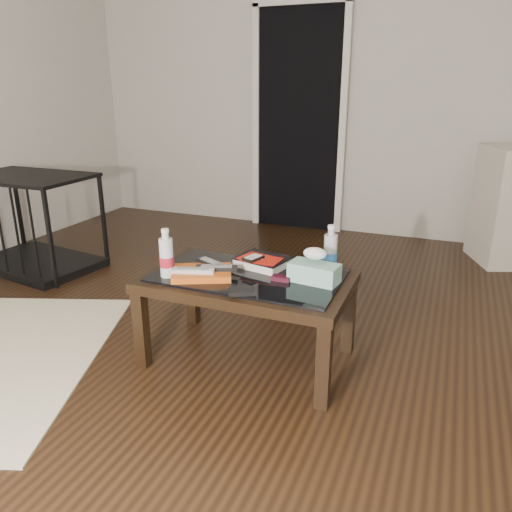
{
  "coord_description": "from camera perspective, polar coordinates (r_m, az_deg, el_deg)",
  "views": [
    {
      "loc": [
        1.01,
        -2.13,
        1.35
      ],
      "look_at": [
        0.16,
        -0.0,
        0.55
      ],
      "focal_mm": 35.0,
      "sensor_mm": 36.0,
      "label": 1
    }
  ],
  "objects": [
    {
      "name": "pet_crate",
      "position": [
        4.15,
        -23.93,
        1.87
      ],
      "size": [
        0.98,
        0.73,
        0.71
      ],
      "rotation": [
        0.0,
        0.0,
        -0.15
      ],
      "color": "black",
      "rests_on": "ground"
    },
    {
      "name": "remote_black_front",
      "position": [
        2.42,
        -4.53,
        -1.33
      ],
      "size": [
        0.21,
        0.11,
        0.02
      ],
      "primitive_type": "cube",
      "rotation": [
        0.0,
        0.0,
        0.33
      ],
      "color": "black",
      "rests_on": "magazines"
    },
    {
      "name": "ground",
      "position": [
        2.71,
        -3.12,
        -10.62
      ],
      "size": [
        5.0,
        5.0,
        0.0
      ],
      "primitive_type": "plane",
      "color": "black",
      "rests_on": "ground"
    },
    {
      "name": "water_bottle_left",
      "position": [
        2.42,
        -10.22,
        0.36
      ],
      "size": [
        0.07,
        0.07,
        0.24
      ],
      "primitive_type": "cylinder",
      "rotation": [
        0.0,
        0.0,
        -0.09
      ],
      "color": "silver",
      "rests_on": "coffee_table"
    },
    {
      "name": "room_shell",
      "position": [
        2.37,
        -3.89,
        25.72
      ],
      "size": [
        5.0,
        5.0,
        5.0
      ],
      "color": "beige",
      "rests_on": "ground"
    },
    {
      "name": "magazines",
      "position": [
        2.43,
        -6.18,
        -1.94
      ],
      "size": [
        0.34,
        0.31,
        0.03
      ],
      "primitive_type": "cube",
      "rotation": [
        0.0,
        0.0,
        0.44
      ],
      "color": "#BE4D11",
      "rests_on": "coffee_table"
    },
    {
      "name": "tissue_box",
      "position": [
        2.35,
        6.67,
        -1.9
      ],
      "size": [
        0.24,
        0.15,
        0.09
      ],
      "primitive_type": "cube",
      "rotation": [
        0.0,
        0.0,
        -0.13
      ],
      "color": "teal",
      "rests_on": "coffee_table"
    },
    {
      "name": "water_bottle_right",
      "position": [
        2.47,
        8.51,
        0.83
      ],
      "size": [
        0.08,
        0.08,
        0.24
      ],
      "primitive_type": "cylinder",
      "rotation": [
        0.0,
        0.0,
        0.27
      ],
      "color": "#B4B9BF",
      "rests_on": "coffee_table"
    },
    {
      "name": "textbook",
      "position": [
        2.54,
        0.76,
        -0.65
      ],
      "size": [
        0.29,
        0.25,
        0.05
      ],
      "primitive_type": "cube",
      "rotation": [
        0.0,
        0.0,
        -0.22
      ],
      "color": "black",
      "rests_on": "coffee_table"
    },
    {
      "name": "remote_silver",
      "position": [
        2.4,
        -7.19,
        -1.63
      ],
      "size": [
        0.21,
        0.11,
        0.02
      ],
      "primitive_type": "cube",
      "rotation": [
        0.0,
        0.0,
        0.32
      ],
      "color": "#B6B7BB",
      "rests_on": "magazines"
    },
    {
      "name": "coffee_table",
      "position": [
        2.46,
        -0.95,
        -3.55
      ],
      "size": [
        1.0,
        0.6,
        0.46
      ],
      "color": "black",
      "rests_on": "ground"
    },
    {
      "name": "dvd_mailers",
      "position": [
        2.52,
        0.36,
        -0.23
      ],
      "size": [
        0.22,
        0.17,
        0.01
      ],
      "primitive_type": "cube",
      "rotation": [
        0.0,
        0.0,
        -0.23
      ],
      "color": "#A8160B",
      "rests_on": "textbook"
    },
    {
      "name": "wallet",
      "position": [
        2.22,
        -1.64,
        -4.06
      ],
      "size": [
        0.14,
        0.12,
        0.02
      ],
      "primitive_type": "cube",
      "rotation": [
        0.0,
        0.0,
        0.5
      ],
      "color": "black",
      "rests_on": "coffee_table"
    },
    {
      "name": "ipod",
      "position": [
        2.49,
        -0.32,
        -0.2
      ],
      "size": [
        0.09,
        0.12,
        0.02
      ],
      "primitive_type": "cube",
      "rotation": [
        0.0,
        0.0,
        -0.31
      ],
      "color": "black",
      "rests_on": "dvd_mailers"
    },
    {
      "name": "flip_phone",
      "position": [
        2.36,
        2.9,
        -2.56
      ],
      "size": [
        0.09,
        0.05,
        0.02
      ],
      "primitive_type": "cube",
      "rotation": [
        0.0,
        0.0,
        -0.01
      ],
      "color": "#330B16",
      "rests_on": "coffee_table"
    },
    {
      "name": "doorway",
      "position": [
        4.82,
        4.93,
        15.23
      ],
      "size": [
        0.9,
        0.08,
        2.07
      ],
      "color": "black",
      "rests_on": "ground"
    },
    {
      "name": "remote_black_back",
      "position": [
        2.48,
        -5.07,
        -0.81
      ],
      "size": [
        0.2,
        0.13,
        0.02
      ],
      "primitive_type": "cube",
      "rotation": [
        0.0,
        0.0,
        -0.45
      ],
      "color": "black",
      "rests_on": "magazines"
    }
  ]
}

